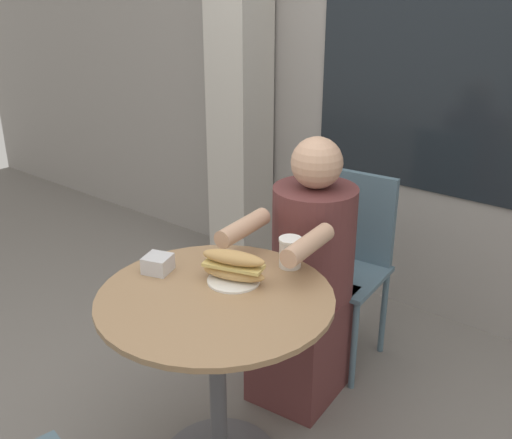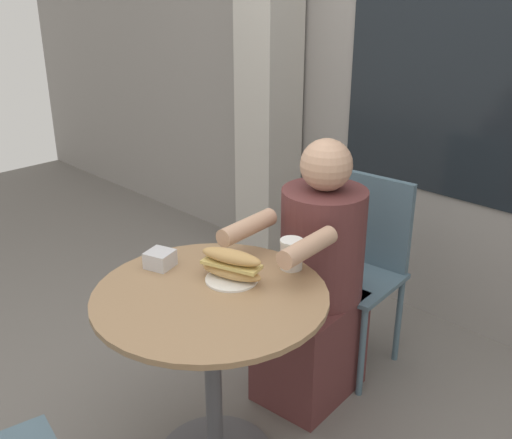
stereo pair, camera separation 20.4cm
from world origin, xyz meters
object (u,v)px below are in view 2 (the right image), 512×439
Objects in this scene: seated_diner at (315,291)px; drink_cup at (291,254)px; diner_chair at (363,255)px; sandwich_on_plate at (231,266)px; cafe_table at (212,340)px.

seated_diner is 0.39m from drink_cup.
sandwich_on_plate is at bearing 85.55° from diner_chair.
diner_chair is 0.78× the size of seated_diner.
drink_cup is at bearing 103.22° from seated_diner.
sandwich_on_plate is at bearing -111.80° from drink_cup.
drink_cup is at bearing 68.20° from sandwich_on_plate.
cafe_table is at bearing 86.19° from seated_diner.
diner_chair is at bearing 90.84° from sandwich_on_plate.
seated_diner is 10.06× the size of drink_cup.
seated_diner reaches higher than cafe_table.
sandwich_on_plate reaches higher than drink_cup.
drink_cup is (0.08, 0.21, 0.00)m from sandwich_on_plate.
cafe_table is 0.26m from sandwich_on_plate.
seated_diner reaches higher than sandwich_on_plate.
diner_chair is 0.85m from sandwich_on_plate.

